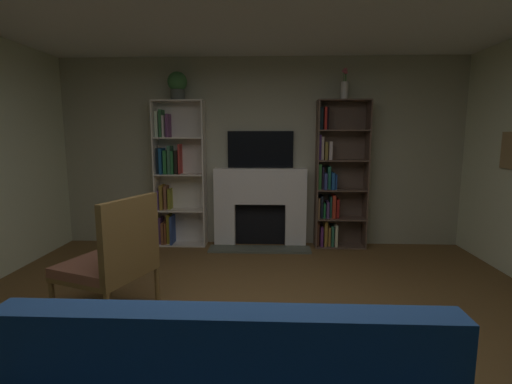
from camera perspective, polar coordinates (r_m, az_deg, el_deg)
The scene contains 10 objects.
ground_plane at distance 2.96m, azimuth -0.91°, elevation -23.49°, with size 6.87×6.87×0.00m, color brown.
wall_back_accent at distance 5.40m, azimuth 0.70°, elevation 6.00°, with size 5.80×0.06×2.65m, color #A9A48C.
fireplace at distance 5.34m, azimuth 0.64°, elevation -1.96°, with size 1.40×0.53×1.11m.
tv at distance 5.34m, azimuth 0.68°, elevation 6.49°, with size 0.92×0.06×0.52m, color black.
bookshelf_left at distance 5.46m, azimuth -12.23°, elevation 2.41°, with size 0.71×0.28×2.05m.
bookshelf_right at distance 5.37m, azimuth 11.84°, elevation 1.59°, with size 0.71×0.29×2.05m.
potted_plant at distance 5.41m, azimuth -11.87°, elevation 15.70°, with size 0.27×0.27×0.38m.
vase_with_flowers at distance 5.35m, azimuth 13.33°, elevation 15.20°, with size 0.10×0.10×0.42m.
armchair at distance 3.47m, azimuth -20.84°, elevation -9.51°, with size 0.83×0.84×1.07m.
coffee_table at distance 2.23m, azimuth -2.83°, elevation -24.49°, with size 0.72×0.46×0.42m.
Camera 1 is at (0.14, -2.50, 1.57)m, focal length 26.29 mm.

